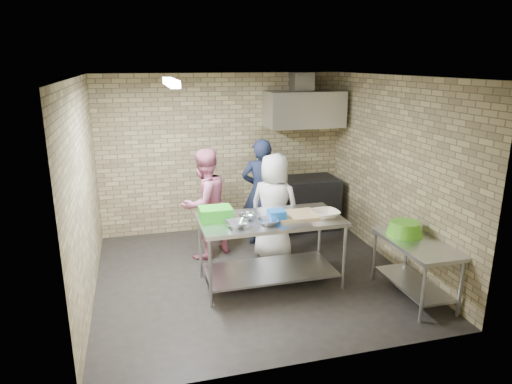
# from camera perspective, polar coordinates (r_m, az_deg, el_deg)

# --- Properties ---
(floor) EXTENTS (4.20, 4.20, 0.00)m
(floor) POSITION_cam_1_polar(r_m,az_deg,el_deg) (6.50, -0.40, -10.34)
(floor) COLOR black
(floor) RESTS_ON ground
(ceiling) EXTENTS (4.20, 4.20, 0.00)m
(ceiling) POSITION_cam_1_polar(r_m,az_deg,el_deg) (5.82, -0.45, 14.21)
(ceiling) COLOR black
(ceiling) RESTS_ON ground
(back_wall) EXTENTS (4.20, 0.06, 2.70)m
(back_wall) POSITION_cam_1_polar(r_m,az_deg,el_deg) (7.92, -4.11, 4.81)
(back_wall) COLOR tan
(back_wall) RESTS_ON ground
(front_wall) EXTENTS (4.20, 0.06, 2.70)m
(front_wall) POSITION_cam_1_polar(r_m,az_deg,el_deg) (4.21, 6.53, -5.46)
(front_wall) COLOR tan
(front_wall) RESTS_ON ground
(left_wall) EXTENTS (0.06, 4.00, 2.70)m
(left_wall) POSITION_cam_1_polar(r_m,az_deg,el_deg) (5.87, -20.67, -0.18)
(left_wall) COLOR tan
(left_wall) RESTS_ON ground
(right_wall) EXTENTS (0.06, 4.00, 2.70)m
(right_wall) POSITION_cam_1_polar(r_m,az_deg,el_deg) (6.84, 16.86, 2.37)
(right_wall) COLOR tan
(right_wall) RESTS_ON ground
(prep_table) EXTENTS (1.85, 0.92, 0.92)m
(prep_table) POSITION_cam_1_polar(r_m,az_deg,el_deg) (6.11, 1.79, -7.34)
(prep_table) COLOR silver
(prep_table) RESTS_ON floor
(side_counter) EXTENTS (0.60, 1.20, 0.75)m
(side_counter) POSITION_cam_1_polar(r_m,az_deg,el_deg) (6.13, 19.10, -9.10)
(side_counter) COLOR silver
(side_counter) RESTS_ON floor
(stove) EXTENTS (1.20, 0.70, 0.90)m
(stove) POSITION_cam_1_polar(r_m,az_deg,el_deg) (8.18, 5.82, -1.38)
(stove) COLOR black
(stove) RESTS_ON floor
(range_hood) EXTENTS (1.30, 0.60, 0.60)m
(range_hood) POSITION_cam_1_polar(r_m,az_deg,el_deg) (7.90, 6.03, 10.23)
(range_hood) COLOR silver
(range_hood) RESTS_ON back_wall
(hood_duct) EXTENTS (0.35, 0.30, 0.30)m
(hood_duct) POSITION_cam_1_polar(r_m,az_deg,el_deg) (8.00, 5.73, 13.55)
(hood_duct) COLOR #A5A8AD
(hood_duct) RESTS_ON back_wall
(wall_shelf) EXTENTS (0.80, 0.20, 0.04)m
(wall_shelf) POSITION_cam_1_polar(r_m,az_deg,el_deg) (8.20, 7.50, 9.13)
(wall_shelf) COLOR #3F2B19
(wall_shelf) RESTS_ON back_wall
(fluorescent_fixture) EXTENTS (0.10, 1.25, 0.08)m
(fluorescent_fixture) POSITION_cam_1_polar(r_m,az_deg,el_deg) (5.66, -10.57, 13.29)
(fluorescent_fixture) COLOR white
(fluorescent_fixture) RESTS_ON ceiling
(green_crate) EXTENTS (0.41, 0.31, 0.16)m
(green_crate) POSITION_cam_1_polar(r_m,az_deg,el_deg) (5.87, -5.06, -2.70)
(green_crate) COLOR green
(green_crate) RESTS_ON prep_table
(blue_tub) EXTENTS (0.21, 0.21, 0.13)m
(blue_tub) POSITION_cam_1_polar(r_m,az_deg,el_deg) (5.84, 2.59, -2.90)
(blue_tub) COLOR blue
(blue_tub) RESTS_ON prep_table
(cutting_board) EXTENTS (0.56, 0.43, 0.03)m
(cutting_board) POSITION_cam_1_polar(r_m,az_deg,el_deg) (6.03, 5.08, -2.88)
(cutting_board) COLOR tan
(cutting_board) RESTS_ON prep_table
(mixing_bowl_a) EXTENTS (0.30, 0.30, 0.07)m
(mixing_bowl_a) POSITION_cam_1_polar(r_m,az_deg,el_deg) (5.63, -2.46, -4.00)
(mixing_bowl_a) COLOR silver
(mixing_bowl_a) RESTS_ON prep_table
(mixing_bowl_b) EXTENTS (0.23, 0.23, 0.07)m
(mixing_bowl_b) POSITION_cam_1_polar(r_m,az_deg,el_deg) (5.90, -1.10, -3.03)
(mixing_bowl_b) COLOR silver
(mixing_bowl_b) RESTS_ON prep_table
(mixing_bowl_c) EXTENTS (0.28, 0.28, 0.07)m
(mixing_bowl_c) POSITION_cam_1_polar(r_m,az_deg,el_deg) (5.71, 1.51, -3.73)
(mixing_bowl_c) COLOR #BABBC1
(mixing_bowl_c) RESTS_ON prep_table
(ceramic_bowl) EXTENTS (0.37, 0.37, 0.09)m
(ceramic_bowl) POSITION_cam_1_polar(r_m,az_deg,el_deg) (6.03, 8.64, -2.71)
(ceramic_bowl) COLOR beige
(ceramic_bowl) RESTS_ON prep_table
(green_basin) EXTENTS (0.46, 0.46, 0.17)m
(green_basin) POSITION_cam_1_polar(r_m,az_deg,el_deg) (6.14, 18.05, -4.32)
(green_basin) COLOR #59C626
(green_basin) RESTS_ON side_counter
(bottle_red) EXTENTS (0.07, 0.07, 0.18)m
(bottle_red) POSITION_cam_1_polar(r_m,az_deg,el_deg) (8.10, 5.86, 9.88)
(bottle_red) COLOR #B22619
(bottle_red) RESTS_ON wall_shelf
(bottle_green) EXTENTS (0.06, 0.06, 0.15)m
(bottle_green) POSITION_cam_1_polar(r_m,az_deg,el_deg) (8.25, 8.50, 9.79)
(bottle_green) COLOR green
(bottle_green) RESTS_ON wall_shelf
(man_navy) EXTENTS (0.73, 0.59, 1.73)m
(man_navy) POSITION_cam_1_polar(r_m,az_deg,el_deg) (7.31, 0.66, -0.02)
(man_navy) COLOR black
(man_navy) RESTS_ON floor
(woman_pink) EXTENTS (1.02, 0.96, 1.66)m
(woman_pink) POSITION_cam_1_polar(r_m,az_deg,el_deg) (6.87, -6.43, -1.47)
(woman_pink) COLOR #C36784
(woman_pink) RESTS_ON floor
(woman_white) EXTENTS (0.93, 0.90, 1.61)m
(woman_white) POSITION_cam_1_polar(r_m,az_deg,el_deg) (6.78, 2.31, -1.85)
(woman_white) COLOR white
(woman_white) RESTS_ON floor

